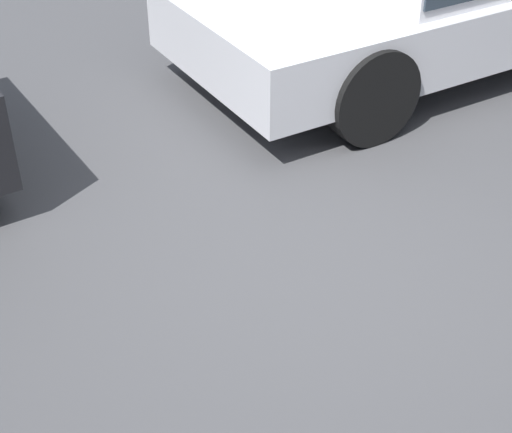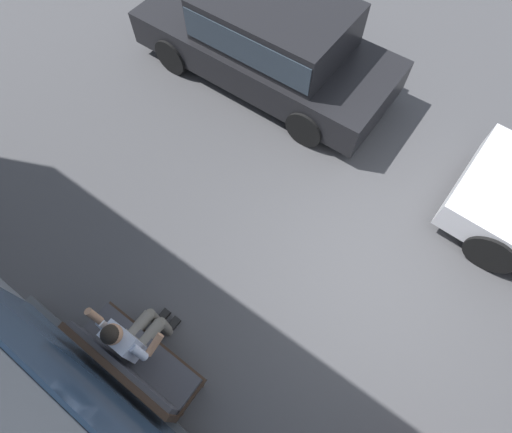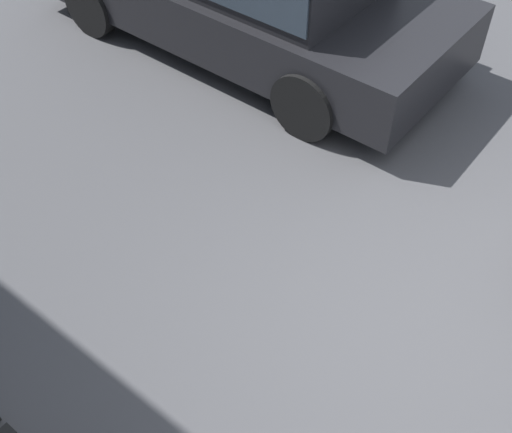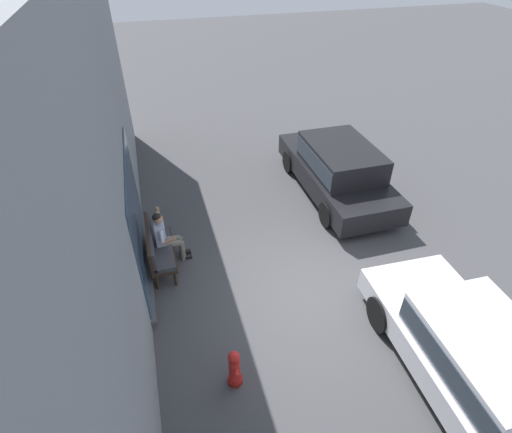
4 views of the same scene
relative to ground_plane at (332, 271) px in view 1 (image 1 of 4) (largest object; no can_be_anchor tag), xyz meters
The scene contains 1 object.
ground_plane is the anchor object (origin of this frame).
Camera 1 is at (2.17, 2.60, 2.74)m, focal length 55.00 mm.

